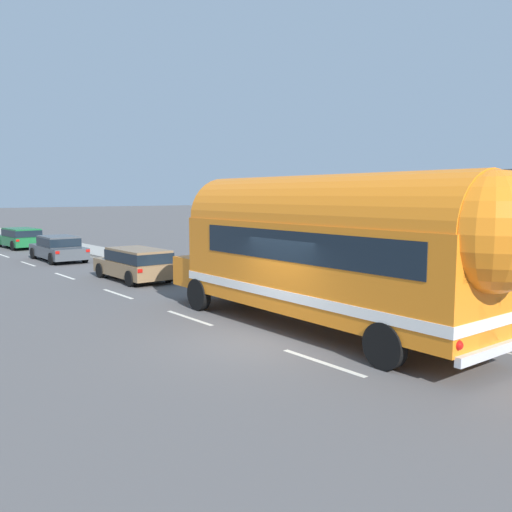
{
  "coord_description": "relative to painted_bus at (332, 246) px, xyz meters",
  "views": [
    {
      "loc": [
        -8.18,
        -10.02,
        3.61
      ],
      "look_at": [
        1.99,
        2.63,
        1.75
      ],
      "focal_mm": 37.72,
      "sensor_mm": 36.0,
      "label": 1
    }
  ],
  "objects": [
    {
      "name": "sidewalk_slab",
      "position": [
        3.1,
        10.58,
        -2.23
      ],
      "size": [
        2.33,
        90.0,
        0.15
      ],
      "primitive_type": "cube",
      "color": "#9E9B93",
      "rests_on": "ground"
    },
    {
      "name": "ground_plane",
      "position": [
        -1.9,
        0.58,
        -2.3
      ],
      "size": [
        300.0,
        300.0,
        0.0
      ],
      "primitive_type": "plane",
      "color": "#565454"
    },
    {
      "name": "painted_bus",
      "position": [
        0.0,
        0.0,
        0.0
      ],
      "size": [
        2.75,
        11.83,
        4.12
      ],
      "color": "orange",
      "rests_on": "ground"
    },
    {
      "name": "car_second",
      "position": [
        -0.17,
        20.21,
        -1.56
      ],
      "size": [
        2.01,
        4.83,
        1.37
      ],
      "color": "#474C51",
      "rests_on": "ground"
    },
    {
      "name": "lane_markings",
      "position": [
        0.8,
        13.77,
        -2.3
      ],
      "size": [
        3.97,
        80.0,
        0.01
      ],
      "color": "silver",
      "rests_on": "ground"
    },
    {
      "name": "car_lead",
      "position": [
        0.02,
        11.22,
        -1.51
      ],
      "size": [
        1.93,
        4.38,
        1.37
      ],
      "color": "olive",
      "rests_on": "ground"
    },
    {
      "name": "car_third",
      "position": [
        0.19,
        28.79,
        -1.52
      ],
      "size": [
        2.11,
        4.57,
        1.37
      ],
      "color": "#196633",
      "rests_on": "ground"
    }
  ]
}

